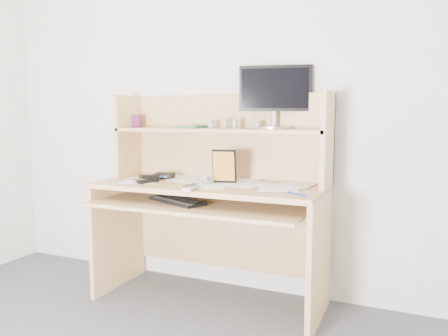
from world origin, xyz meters
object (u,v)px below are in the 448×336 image
at_px(desk, 214,190).
at_px(tv_remote, 190,187).
at_px(game_case, 224,166).
at_px(keyboard, 177,200).
at_px(monitor, 275,95).

distance_m(desk, tv_remote, 0.35).
bearing_deg(tv_remote, game_case, 60.79).
height_order(keyboard, tv_remote, tv_remote).
distance_m(desk, keyboard, 0.27).
bearing_deg(keyboard, monitor, 64.10).
bearing_deg(desk, monitor, 25.59).
bearing_deg(desk, keyboard, -119.55).
height_order(keyboard, monitor, monitor).
relative_size(game_case, monitor, 0.46).
bearing_deg(game_case, monitor, 30.08).
distance_m(tv_remote, game_case, 0.31).
relative_size(tv_remote, game_case, 0.90).
height_order(tv_remote, monitor, monitor).
xyz_separation_m(tv_remote, game_case, (0.08, 0.28, 0.09)).
bearing_deg(monitor, tv_remote, -135.45).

